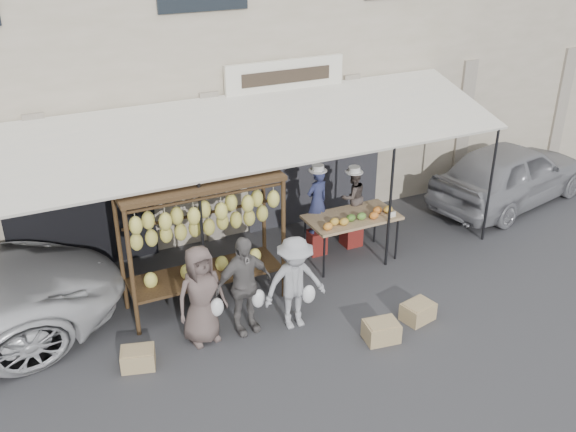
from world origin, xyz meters
name	(u,v)px	position (x,y,z in m)	size (l,w,h in m)	color
ground_plane	(292,333)	(0.00, 0.00, 0.00)	(90.00, 90.00, 0.00)	#2D2D30
shophouse	(160,28)	(0.00, 6.50, 3.65)	(24.00, 6.15, 7.30)	#BCAE98
awning	(234,134)	(0.01, 2.28, 2.57)	(10.00, 2.35, 2.92)	beige
banana_rack	(202,220)	(-0.92, 1.35, 1.57)	(2.60, 0.90, 2.24)	black
produce_table	(353,218)	(2.01, 1.57, 0.88)	(1.70, 0.90, 1.04)	tan
vendor_left	(317,201)	(1.54, 2.11, 1.10)	(0.47, 0.31, 1.28)	navy
vendor_right	(353,197)	(2.31, 2.11, 1.03)	(0.53, 0.41, 1.08)	#463C38
customer_left	(201,295)	(-1.29, 0.46, 0.80)	(0.78, 0.51, 1.60)	brown
customer_mid	(243,285)	(-0.63, 0.41, 0.82)	(0.96, 0.40, 1.64)	#605B59
customer_right	(295,283)	(0.13, 0.18, 0.78)	(1.01, 0.58, 1.57)	#939397
stool_left	(316,242)	(1.54, 2.11, 0.23)	(0.33, 0.33, 0.46)	maroon
stool_right	(351,233)	(2.31, 2.11, 0.24)	(0.35, 0.35, 0.49)	maroon
crate_near_a	(381,331)	(1.17, -0.74, 0.15)	(0.51, 0.39, 0.31)	tan
crate_near_b	(418,312)	(1.99, -0.54, 0.15)	(0.49, 0.38, 0.30)	tan
crate_far	(138,358)	(-2.36, 0.25, 0.14)	(0.48, 0.36, 0.29)	tan
sedan	(511,173)	(6.48, 2.30, 0.71)	(1.67, 4.15, 1.41)	gray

